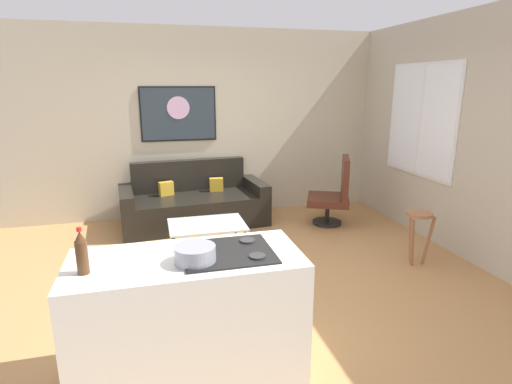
% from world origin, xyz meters
% --- Properties ---
extents(ground, '(6.40, 6.40, 0.04)m').
position_xyz_m(ground, '(0.00, 0.00, -0.02)').
color(ground, '#B6824C').
extents(back_wall, '(6.40, 0.05, 2.80)m').
position_xyz_m(back_wall, '(0.00, 2.42, 1.40)').
color(back_wall, '#BCB196').
rests_on(back_wall, ground).
extents(right_wall, '(0.05, 6.40, 2.80)m').
position_xyz_m(right_wall, '(2.62, 0.30, 1.40)').
color(right_wall, '#B9AE98').
rests_on(right_wall, ground).
extents(couch, '(2.12, 1.08, 0.89)m').
position_xyz_m(couch, '(-0.33, 1.94, 0.29)').
color(couch, black).
rests_on(couch, ground).
extents(coffee_table, '(0.90, 0.64, 0.38)m').
position_xyz_m(coffee_table, '(-0.30, 0.78, 0.35)').
color(coffee_table, silver).
rests_on(coffee_table, ground).
extents(armchair, '(0.78, 0.79, 1.00)m').
position_xyz_m(armchair, '(1.64, 1.40, 0.46)').
color(armchair, black).
rests_on(armchair, ground).
extents(bar_stool, '(0.33, 0.32, 0.61)m').
position_xyz_m(bar_stool, '(1.96, -0.09, 0.46)').
color(bar_stool, '#9A613F').
rests_on(bar_stool, ground).
extents(kitchen_counter, '(1.52, 0.68, 0.92)m').
position_xyz_m(kitchen_counter, '(-0.70, -1.31, 0.45)').
color(kitchen_counter, white).
rests_on(kitchen_counter, ground).
extents(soda_bottle, '(0.07, 0.07, 0.29)m').
position_xyz_m(soda_bottle, '(-1.32, -1.40, 1.03)').
color(soda_bottle, '#50311A').
rests_on(soda_bottle, kitchen_counter).
extents(mixing_bowl, '(0.26, 0.26, 0.11)m').
position_xyz_m(mixing_bowl, '(-0.66, -1.41, 0.95)').
color(mixing_bowl, '#8D8F9D').
rests_on(mixing_bowl, kitchen_counter).
extents(wall_painting, '(1.11, 0.03, 0.80)m').
position_xyz_m(wall_painting, '(-0.46, 2.38, 1.57)').
color(wall_painting, black).
extents(window, '(0.03, 1.38, 1.47)m').
position_xyz_m(window, '(2.59, 0.90, 1.53)').
color(window, silver).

